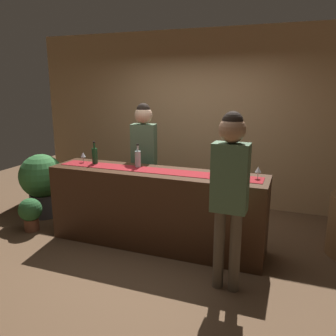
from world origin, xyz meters
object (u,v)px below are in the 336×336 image
Objects in this scene: wine_bottle_clear at (138,159)px; potted_plant_small at (30,212)px; wine_bottle_amber at (214,165)px; potted_plant_tall at (42,181)px; bartender at (144,150)px; wine_glass_mid_counter at (83,155)px; wine_bottle_green at (95,156)px; wine_glass_near_customer at (258,170)px; customer_sipping at (230,183)px.

potted_plant_small is at bearing -168.38° from wine_bottle_clear.
wine_bottle_amber is 0.31× the size of potted_plant_tall.
potted_plant_small is (0.21, -0.52, -0.30)m from potted_plant_tall.
wine_glass_mid_counter is at bearing 28.27° from bartender.
wine_bottle_clear is at bearing -6.74° from potted_plant_tall.
potted_plant_small is (-0.73, -0.29, -0.82)m from wine_glass_mid_counter.
potted_plant_tall is at bearing 168.14° from wine_bottle_green.
wine_bottle_clear is 0.62m from wine_bottle_green.
potted_plant_tall is (-1.75, 0.21, -0.53)m from wine_bottle_clear.
wine_glass_near_customer is at bearing 153.41° from bartender.
customer_sipping is at bearing 130.76° from bartender.
customer_sipping is at bearing -20.30° from wine_bottle_green.
bartender reaches higher than wine_bottle_clear.
potted_plant_small is at bearing -67.89° from potted_plant_tall.
wine_bottle_green is at bearing 37.84° from bartender.
customer_sipping is (2.13, -0.72, 0.03)m from wine_glass_mid_counter.
customer_sipping reaches higher than wine_glass_near_customer.
wine_bottle_green is at bearing -1.60° from wine_glass_mid_counter.
wine_bottle_amber is 2.10× the size of wine_glass_near_customer.
bartender is at bearing 105.61° from wine_bottle_clear.
customer_sipping is 3.76× the size of potted_plant_small.
wine_bottle_amber is at bearing -4.55° from potted_plant_tall.
customer_sipping is (1.32, -0.75, 0.02)m from wine_bottle_clear.
bartender is 1.82m from potted_plant_small.
wine_glass_near_customer is at bearing -1.36° from wine_bottle_clear.
customer_sipping is (1.45, -1.23, 0.01)m from bartender.
wine_bottle_amber reaches higher than potted_plant_tall.
potted_plant_small is (-2.86, 0.43, -0.84)m from customer_sipping.
wine_bottle_green is 1.27m from potted_plant_small.
wine_bottle_clear is at bearing 151.60° from customer_sipping.
wine_bottle_clear is 1.77m from potted_plant_small.
wine_bottle_amber is 2.68m from potted_plant_small.
wine_bottle_clear is at bearing 11.62° from potted_plant_small.
customer_sipping reaches higher than wine_bottle_amber.
wine_bottle_amber is 2.10× the size of wine_glass_mid_counter.
wine_glass_mid_counter is (-1.80, -0.01, -0.01)m from wine_bottle_amber.
wine_glass_mid_counter is at bearing 178.40° from wine_bottle_green.
wine_bottle_clear and wine_bottle_green have the same top height.
wine_glass_near_customer is at bearing -0.26° from wine_glass_mid_counter.
wine_bottle_amber is at bearing 0.42° from wine_glass_mid_counter.
wine_bottle_clear is 0.50m from bartender.
wine_glass_mid_counter reaches higher than potted_plant_tall.
wine_glass_mid_counter is (-2.31, 0.01, 0.00)m from wine_glass_near_customer.
wine_bottle_amber is (1.62, 0.02, 0.00)m from wine_bottle_green.
potted_plant_tall is at bearing 112.11° from potted_plant_small.
wine_bottle_clear reaches higher than wine_glass_near_customer.
wine_bottle_green reaches higher than wine_glass_near_customer.
wine_bottle_amber is 1.80m from wine_glass_mid_counter.
wine_glass_mid_counter is at bearing -178.21° from wine_bottle_clear.
wine_bottle_clear is 0.64× the size of potted_plant_small.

